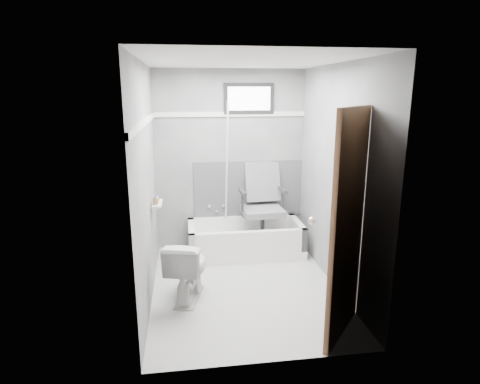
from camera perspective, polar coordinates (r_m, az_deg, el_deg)
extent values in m
plane|color=silver|center=(4.59, 0.63, -13.28)|extent=(2.60, 2.60, 0.00)
plane|color=silver|center=(4.08, 0.72, 18.17)|extent=(2.60, 2.60, 0.00)
cube|color=slate|center=(5.44, -1.40, 4.47)|extent=(2.00, 0.02, 2.40)
cube|color=slate|center=(2.94, 4.51, -4.00)|extent=(2.00, 0.02, 2.40)
cube|color=slate|center=(4.15, -13.12, 1.04)|extent=(0.02, 2.60, 2.40)
cube|color=slate|center=(4.43, 13.56, 1.85)|extent=(0.02, 2.60, 2.40)
imported|color=silver|center=(4.26, -7.45, -10.80)|extent=(0.53, 0.74, 0.65)
cube|color=#4C4C4F|center=(5.54, 1.20, 0.43)|extent=(1.50, 0.02, 0.78)
cube|color=white|center=(5.36, -1.43, 11.00)|extent=(2.00, 0.02, 0.06)
cube|color=white|center=(4.05, -13.43, 9.61)|extent=(0.02, 2.60, 0.06)
cylinder|color=white|center=(5.22, -1.92, 2.39)|extent=(0.02, 0.46, 1.91)
cube|color=silver|center=(4.55, -11.68, -1.64)|extent=(0.10, 0.32, 0.02)
imported|color=olive|center=(4.45, -11.91, -1.11)|extent=(0.07, 0.07, 0.11)
imported|color=#496587|center=(4.59, -11.80, -0.72)|extent=(0.09, 0.09, 0.08)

